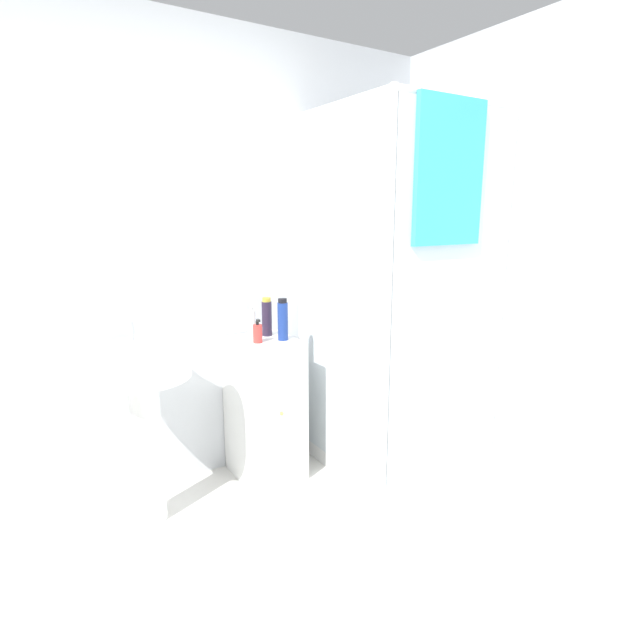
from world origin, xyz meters
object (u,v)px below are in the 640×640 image
(sink, at_px, (143,392))
(soap_dispenser, at_px, (258,333))
(shampoo_bottle_blue, at_px, (283,320))
(shampoo_bottle_tall_black, at_px, (267,317))
(lotion_bottle_white, at_px, (252,324))

(sink, relative_size, soap_dispenser, 7.79)
(shampoo_bottle_blue, bearing_deg, sink, -177.69)
(sink, xyz_separation_m, shampoo_bottle_tall_black, (0.75, 0.17, 0.25))
(sink, relative_size, lotion_bottle_white, 5.41)
(soap_dispenser, bearing_deg, sink, -175.05)
(sink, relative_size, shampoo_bottle_tall_black, 4.63)
(shampoo_bottle_tall_black, relative_size, shampoo_bottle_blue, 0.95)
(soap_dispenser, bearing_deg, shampoo_bottle_tall_black, 45.39)
(sink, height_order, shampoo_bottle_tall_black, shampoo_bottle_tall_black)
(sink, bearing_deg, shampoo_bottle_tall_black, 12.90)
(sink, bearing_deg, soap_dispenser, 4.95)
(shampoo_bottle_blue, bearing_deg, shampoo_bottle_tall_black, 101.69)
(soap_dispenser, relative_size, shampoo_bottle_blue, 0.56)
(sink, height_order, lotion_bottle_white, sink)
(shampoo_bottle_blue, xyz_separation_m, lotion_bottle_white, (-0.12, 0.14, -0.03))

